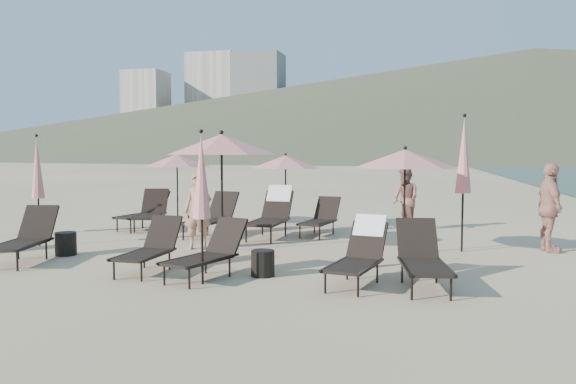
% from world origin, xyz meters
% --- Properties ---
extents(ground, '(800.00, 800.00, 0.00)m').
position_xyz_m(ground, '(0.00, 0.00, 0.00)').
color(ground, '#D6BA8C').
rests_on(ground, ground).
extents(volcanic_headland, '(690.00, 690.00, 55.00)m').
position_xyz_m(volcanic_headland, '(71.37, 302.62, 26.49)').
color(volcanic_headland, brown).
rests_on(volcanic_headland, ground).
extents(hotel_skyline, '(109.00, 82.00, 55.00)m').
position_xyz_m(hotel_skyline, '(-93.62, 271.21, 24.18)').
color(hotel_skyline, beige).
rests_on(hotel_skyline, ground).
extents(lounger_1, '(0.97, 1.80, 0.98)m').
position_xyz_m(lounger_1, '(-3.80, -0.19, 0.46)').
color(lounger_1, black).
rests_on(lounger_1, ground).
extents(lounger_2, '(0.62, 1.55, 0.88)m').
position_xyz_m(lounger_2, '(-1.19, -0.42, 0.41)').
color(lounger_2, black).
rests_on(lounger_2, ground).
extents(lounger_3, '(1.05, 1.68, 0.90)m').
position_xyz_m(lounger_3, '(-0.06, -0.66, 0.42)').
color(lounger_3, black).
rests_on(lounger_3, ground).
extents(lounger_4, '(0.89, 1.68, 1.00)m').
position_xyz_m(lounger_4, '(2.33, -0.47, 0.48)').
color(lounger_4, black).
rests_on(lounger_4, ground).
extents(lounger_5, '(0.88, 1.74, 0.95)m').
position_xyz_m(lounger_5, '(3.27, -0.50, 0.45)').
color(lounger_5, black).
rests_on(lounger_5, ground).
extents(lounger_6, '(0.89, 1.76, 0.97)m').
position_xyz_m(lounger_6, '(-3.85, 4.52, 0.45)').
color(lounger_6, black).
rests_on(lounger_6, ground).
extents(lounger_7, '(1.06, 1.88, 1.02)m').
position_xyz_m(lounger_7, '(-3.62, 4.39, 0.48)').
color(lounger_7, black).
rests_on(lounger_7, ground).
extents(lounger_8, '(0.95, 1.87, 1.03)m').
position_xyz_m(lounger_8, '(-1.63, 3.66, 0.48)').
color(lounger_8, black).
rests_on(lounger_8, ground).
extents(lounger_9, '(0.79, 1.95, 1.19)m').
position_xyz_m(lounger_9, '(-0.19, 3.84, 0.57)').
color(lounger_9, black).
rests_on(lounger_9, ground).
extents(lounger_10, '(0.86, 1.64, 0.90)m').
position_xyz_m(lounger_10, '(0.89, 4.40, 0.42)').
color(lounger_10, black).
rests_on(lounger_10, ground).
extents(umbrella_open_0, '(2.28, 2.28, 2.45)m').
position_xyz_m(umbrella_open_0, '(-0.67, 1.71, 2.17)').
color(umbrella_open_0, black).
rests_on(umbrella_open_0, ground).
extents(umbrella_open_1, '(1.98, 1.98, 2.13)m').
position_xyz_m(umbrella_open_1, '(2.94, 2.17, 1.88)').
color(umbrella_open_1, black).
rests_on(umbrella_open_1, ground).
extents(umbrella_open_2, '(1.88, 1.88, 2.03)m').
position_xyz_m(umbrella_open_2, '(-3.20, 5.18, 1.79)').
color(umbrella_open_2, black).
rests_on(umbrella_open_2, ground).
extents(umbrella_open_3, '(1.85, 1.85, 1.99)m').
position_xyz_m(umbrella_open_3, '(-0.19, 5.26, 1.76)').
color(umbrella_open_3, black).
rests_on(umbrella_open_3, ground).
extents(umbrella_closed_0, '(0.27, 0.27, 2.35)m').
position_xyz_m(umbrella_closed_0, '(0.02, -1.08, 1.63)').
color(umbrella_closed_0, black).
rests_on(umbrella_closed_0, ground).
extents(umbrella_closed_1, '(0.32, 0.32, 2.78)m').
position_xyz_m(umbrella_closed_1, '(4.07, 2.76, 1.93)').
color(umbrella_closed_1, black).
rests_on(umbrella_closed_1, ground).
extents(umbrella_closed_3, '(0.28, 0.28, 2.39)m').
position_xyz_m(umbrella_closed_3, '(-4.71, 1.43, 1.67)').
color(umbrella_closed_3, black).
rests_on(umbrella_closed_3, ground).
extents(side_table_0, '(0.41, 0.41, 0.45)m').
position_xyz_m(side_table_0, '(-3.50, 0.59, 0.23)').
color(side_table_0, black).
rests_on(side_table_0, ground).
extents(side_table_1, '(0.39, 0.39, 0.42)m').
position_xyz_m(side_table_1, '(0.76, -0.34, 0.21)').
color(side_table_1, black).
rests_on(side_table_1, ground).
extents(beachgoer_a, '(0.63, 0.46, 1.58)m').
position_xyz_m(beachgoer_a, '(-1.24, 1.82, 0.79)').
color(beachgoer_a, '#AD795E').
rests_on(beachgoer_a, ground).
extents(beachgoer_b, '(0.95, 0.99, 1.61)m').
position_xyz_m(beachgoer_b, '(2.88, 5.71, 0.81)').
color(beachgoer_b, '#925A4B').
rests_on(beachgoer_b, ground).
extents(beachgoer_c, '(0.58, 1.10, 1.80)m').
position_xyz_m(beachgoer_c, '(5.77, 3.10, 0.90)').
color(beachgoer_c, tan).
rests_on(beachgoer_c, ground).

